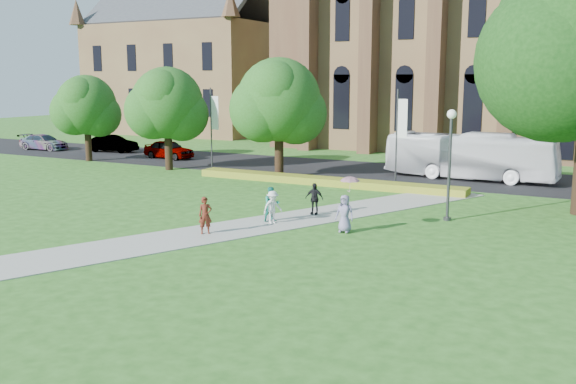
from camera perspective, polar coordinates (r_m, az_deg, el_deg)
The scene contains 21 objects.
ground at distance 28.39m, azimuth -4.26°, elevation -3.50°, with size 160.00×160.00×0.00m, color #2A5B1B.
road at distance 46.25m, azimuth 9.05°, elevation 1.69°, with size 160.00×10.00×0.02m, color black.
footpath at distance 29.22m, azimuth -3.22°, elevation -3.06°, with size 3.20×30.00×0.04m, color #B2B2A8.
flower_hedge at distance 40.70m, azimuth 3.27°, elevation 0.97°, with size 18.00×1.40×0.45m, color gold.
building_west at distance 81.56m, azimuth -8.96°, elevation 11.74°, with size 22.00×14.00×18.30m.
streetlamp at distance 30.88m, azimuth 14.21°, elevation 3.53°, with size 0.44×0.44×5.24m.
street_tree_0 at distance 47.77m, azimuth -10.70°, elevation 7.76°, with size 5.20×5.20×7.50m.
street_tree_1 at distance 43.17m, azimuth -0.81°, elevation 8.17°, with size 5.60×5.60×8.05m.
street_tree_2 at distance 54.55m, azimuth -17.50°, elevation 7.38°, with size 4.80×4.80×6.95m.
banner_pole_0 at distance 40.68m, azimuth 9.79°, elevation 5.32°, with size 0.70×0.10×6.00m.
banner_pole_1 at distance 46.96m, azimuth -6.73°, elevation 6.02°, with size 0.70×0.10×6.00m.
tour_coach at distance 44.28m, azimuth 15.89°, elevation 3.10°, with size 2.61×11.14×3.10m, color white.
car_0 at distance 54.76m, azimuth -10.55°, elevation 3.75°, with size 1.82×4.53×1.54m, color gray.
car_1 at distance 60.73m, azimuth -15.33°, elevation 4.16°, with size 1.61×4.62×1.52m, color gray.
car_2 at distance 64.78m, azimuth -20.87°, elevation 4.17°, with size 2.00×4.93×1.43m, color gray.
pedestrian_0 at distance 27.79m, azimuth -7.36°, elevation -2.07°, with size 0.59×0.39×1.61m, color #592114.
pedestrian_1 at distance 29.93m, azimuth -1.46°, elevation -1.10°, with size 0.79×0.62×1.63m, color #197E6A.
pedestrian_2 at distance 29.55m, azimuth -1.38°, elevation -1.35°, with size 0.98×0.56×1.52m, color silver.
pedestrian_3 at distance 31.52m, azimuth 2.35°, elevation -0.59°, with size 0.92×0.38×1.56m, color black.
pedestrian_4 at distance 27.97m, azimuth 5.06°, elevation -1.92°, with size 0.80×0.52×1.64m, color slate.
parasol at distance 27.77m, azimuth 5.52°, elevation 0.47°, with size 0.82×0.82×0.72m, color #CC90A0.
Camera 1 is at (14.77, -23.32, 6.64)m, focal length 40.00 mm.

